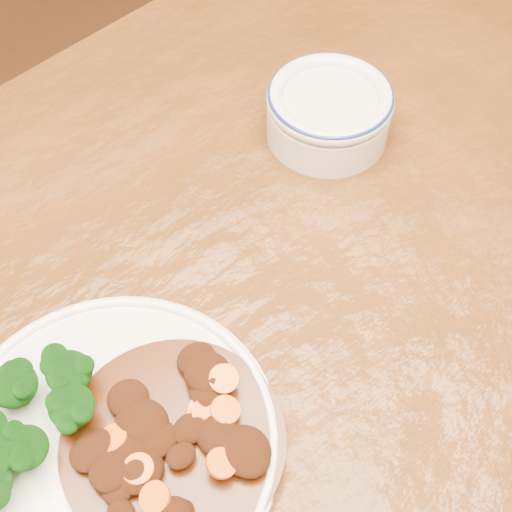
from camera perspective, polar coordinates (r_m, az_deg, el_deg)
dining_table at (r=0.74m, az=-0.66°, el=-8.82°), size 1.59×1.07×0.75m
dinner_plate at (r=0.63m, az=-11.55°, el=-14.49°), size 0.29×0.29×0.02m
broccoli_florets at (r=0.62m, az=-18.49°, el=-12.62°), size 0.14×0.10×0.05m
mince_stew at (r=0.61m, az=-6.86°, el=-14.12°), size 0.19×0.19×0.03m
dip_bowl at (r=0.81m, az=5.85°, el=11.48°), size 0.14×0.14×0.06m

